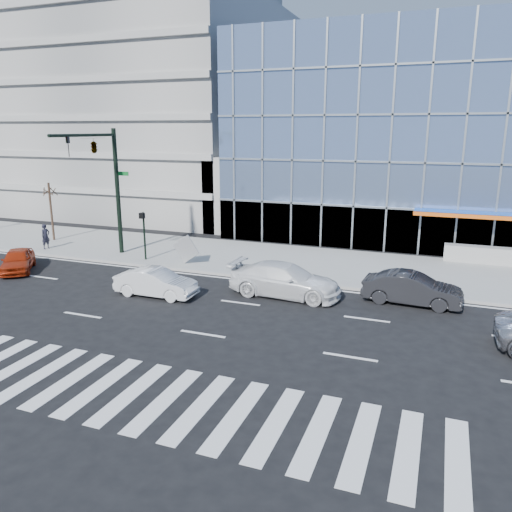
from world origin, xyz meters
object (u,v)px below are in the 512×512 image
Objects in this scene: ped_signal_post at (144,228)px; street_tree_near at (49,191)px; white_sedan at (156,283)px; pedestrian at (46,236)px; traffic_signal at (101,162)px; white_suv at (285,280)px; tilted_panel at (186,249)px; dark_sedan at (412,289)px; red_sedan at (18,260)px.

street_tree_near reaches higher than ped_signal_post.
street_tree_near is at bearing 59.30° from white_sedan.
white_sedan is 2.44× the size of pedestrian.
traffic_signal is 7.96m from street_tree_near.
white_suv is at bearing -12.33° from traffic_signal.
white_suv is 18.40m from pedestrian.
tilted_panel is at bearing 4.57° from traffic_signal.
pedestrian is at bearing 88.04° from dark_sedan.
street_tree_near reaches higher than tilted_panel.
white_sedan is at bearing -42.10° from red_sedan.
red_sedan is at bearing 99.36° from dark_sedan.
dark_sedan is at bearing -5.10° from tilted_panel.
ped_signal_post reaches higher than red_sedan.
traffic_signal is at bearing -170.96° from tilted_panel.
white_sedan is at bearing -30.33° from street_tree_near.
red_sedan is at bearing 96.67° from white_suv.
tilted_panel is (-13.28, 2.24, 0.30)m from dark_sedan.
ped_signal_post is 7.44m from red_sedan.
ped_signal_post is 0.66× the size of dark_sedan.
red_sedan is at bearing -129.20° from traffic_signal.
ped_signal_post reaches higher than pedestrian.
traffic_signal reaches higher than white_sedan.
tilted_panel is (8.70, 4.48, 0.39)m from red_sedan.
traffic_signal is 2.67× the size of ped_signal_post.
white_suv is 1.23× the size of dark_sedan.
traffic_signal is 6.15× the size of tilted_panel.
pedestrian is at bearing 64.89° from white_sedan.
red_sedan is (-3.30, -4.05, -5.50)m from traffic_signal.
street_tree_near is 4.00m from pedestrian.
ped_signal_post is at bearing -15.06° from street_tree_near.
traffic_signal is 1.75× the size of dark_sedan.
ped_signal_post reaches higher than dark_sedan.
traffic_signal is 19.52m from dark_sedan.
street_tree_near is 0.93× the size of dark_sedan.
dark_sedan is at bearing -78.81° from white_suv.
white_sedan is (4.17, -5.44, -1.46)m from ped_signal_post.
red_sedan is at bearing 83.80° from white_sedan.
white_suv is at bearing -16.16° from street_tree_near.
pedestrian reaches higher than red_sedan.
traffic_signal is 14.03m from white_suv.
white_sedan is at bearing -103.74° from pedestrian.
tilted_panel reaches higher than red_sedan.
traffic_signal is at bearing -84.35° from pedestrian.
white_sedan is 10.02m from red_sedan.
pedestrian is at bearing 81.82° from white_suv.
street_tree_near is 1.02× the size of white_sedan.
traffic_signal is at bearing -22.71° from street_tree_near.
white_suv is at bearing -17.17° from ped_signal_post.
white_sedan reaches higher than red_sedan.
white_suv is 1.45× the size of red_sedan.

